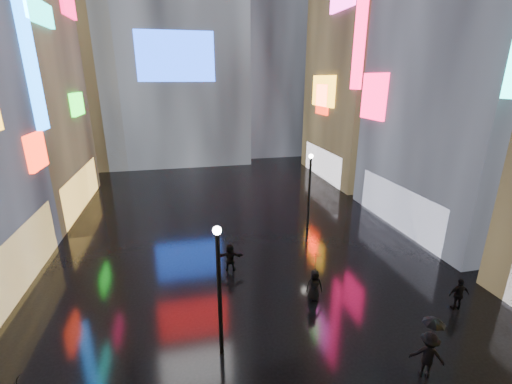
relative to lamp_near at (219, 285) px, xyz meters
name	(u,v)px	position (x,y,z in m)	size (l,w,h in m)	color
ground	(231,224)	(2.18, 11.81, -2.94)	(140.00, 140.00, 0.00)	black
building_right_far	(379,32)	(18.15, 21.80, 11.03)	(10.28, 12.00, 28.00)	black
tower_flank_right	(266,21)	(11.18, 37.81, 14.06)	(12.00, 12.00, 34.00)	black
tower_flank_left	(73,48)	(-11.82, 33.81, 10.06)	(10.00, 10.00, 26.00)	black
lamp_near	(219,285)	(0.00, 0.00, 0.00)	(0.30, 0.30, 5.20)	black
lamp_far	(309,187)	(7.23, 10.04, 0.00)	(0.30, 0.30, 5.20)	black
pedestrian_2	(428,355)	(6.77, -2.57, -2.07)	(1.12, 0.65, 1.74)	black
pedestrian_3	(459,294)	(10.58, 0.25, -2.17)	(0.90, 0.38, 1.54)	black
pedestrian_4	(314,285)	(4.61, 2.32, -2.18)	(0.75, 0.49, 1.53)	black
pedestrian_5	(230,257)	(1.19, 5.74, -2.18)	(1.42, 0.45, 1.53)	black
umbrella_1	(433,326)	(6.77, -2.57, -0.90)	(0.70, 0.70, 0.61)	black
umbrella_2	(316,262)	(4.61, 2.32, -0.97)	(0.97, 0.99, 0.89)	black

